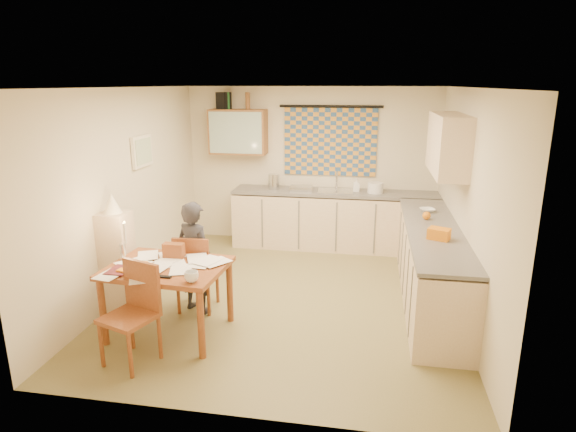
% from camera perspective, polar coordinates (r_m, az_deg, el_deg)
% --- Properties ---
extents(floor, '(4.00, 4.50, 0.02)m').
position_cam_1_polar(floor, '(6.03, -0.08, -9.61)').
color(floor, olive).
rests_on(floor, ground).
extents(ceiling, '(4.00, 4.50, 0.02)m').
position_cam_1_polar(ceiling, '(5.46, -0.09, 15.10)').
color(ceiling, white).
rests_on(ceiling, floor).
extents(wall_back, '(4.00, 0.02, 2.50)m').
position_cam_1_polar(wall_back, '(7.80, 2.76, 5.91)').
color(wall_back, beige).
rests_on(wall_back, floor).
extents(wall_front, '(4.00, 0.02, 2.50)m').
position_cam_1_polar(wall_front, '(3.50, -6.42, -6.34)').
color(wall_front, beige).
rests_on(wall_front, floor).
extents(wall_left, '(0.02, 4.50, 2.50)m').
position_cam_1_polar(wall_left, '(6.27, -18.53, 2.73)').
color(wall_left, beige).
rests_on(wall_left, floor).
extents(wall_right, '(0.02, 4.50, 2.50)m').
position_cam_1_polar(wall_right, '(5.64, 20.49, 1.19)').
color(wall_right, beige).
rests_on(wall_right, floor).
extents(window_blind, '(1.45, 0.03, 1.05)m').
position_cam_1_polar(window_blind, '(7.68, 5.01, 8.72)').
color(window_blind, '#2D5283').
rests_on(window_blind, wall_back).
extents(curtain_rod, '(1.60, 0.04, 0.04)m').
position_cam_1_polar(curtain_rod, '(7.61, 5.10, 12.82)').
color(curtain_rod, black).
rests_on(curtain_rod, wall_back).
extents(wall_cabinet, '(0.90, 0.34, 0.70)m').
position_cam_1_polar(wall_cabinet, '(7.78, -5.92, 9.90)').
color(wall_cabinet, brown).
rests_on(wall_cabinet, wall_back).
extents(wall_cabinet_glass, '(0.84, 0.02, 0.64)m').
position_cam_1_polar(wall_cabinet_glass, '(7.62, -6.26, 9.77)').
color(wall_cabinet_glass, '#99B2A5').
rests_on(wall_cabinet_glass, wall_back).
extents(upper_cabinet_right, '(0.34, 1.30, 0.70)m').
position_cam_1_polar(upper_cabinet_right, '(6.04, 18.42, 8.08)').
color(upper_cabinet_right, '#D5B690').
rests_on(upper_cabinet_right, wall_right).
extents(framed_print, '(0.04, 0.50, 0.40)m').
position_cam_1_polar(framed_print, '(6.52, -16.92, 7.37)').
color(framed_print, '#FAF0CE').
rests_on(framed_print, wall_left).
extents(print_canvas, '(0.01, 0.42, 0.32)m').
position_cam_1_polar(print_canvas, '(6.51, -16.72, 7.37)').
color(print_canvas, white).
rests_on(print_canvas, wall_left).
extents(counter_back, '(3.30, 0.62, 0.92)m').
position_cam_1_polar(counter_back, '(7.64, 5.91, -0.52)').
color(counter_back, '#D5B690').
rests_on(counter_back, floor).
extents(counter_right, '(0.62, 2.95, 0.92)m').
position_cam_1_polar(counter_right, '(6.01, 16.53, -5.59)').
color(counter_right, '#D5B690').
rests_on(counter_right, floor).
extents(stove, '(0.56, 0.56, 0.87)m').
position_cam_1_polar(stove, '(5.01, 17.89, -10.27)').
color(stove, white).
rests_on(stove, floor).
extents(sink, '(0.57, 0.48, 0.10)m').
position_cam_1_polar(sink, '(7.53, 5.65, 2.63)').
color(sink, silver).
rests_on(sink, counter_back).
extents(tap, '(0.03, 0.03, 0.28)m').
position_cam_1_polar(tap, '(7.67, 5.79, 4.24)').
color(tap, silver).
rests_on(tap, counter_back).
extents(dish_rack, '(0.37, 0.33, 0.06)m').
position_cam_1_polar(dish_rack, '(7.57, 1.58, 3.31)').
color(dish_rack, silver).
rests_on(dish_rack, counter_back).
extents(kettle, '(0.21, 0.21, 0.24)m').
position_cam_1_polar(kettle, '(7.63, -1.68, 4.09)').
color(kettle, silver).
rests_on(kettle, counter_back).
extents(mixing_bowl, '(0.32, 0.32, 0.16)m').
position_cam_1_polar(mixing_bowl, '(7.49, 10.31, 3.32)').
color(mixing_bowl, white).
rests_on(mixing_bowl, counter_back).
extents(soap_bottle, '(0.10, 0.11, 0.20)m').
position_cam_1_polar(soap_bottle, '(7.54, 8.11, 3.65)').
color(soap_bottle, white).
rests_on(soap_bottle, counter_back).
extents(bowl, '(0.29, 0.29, 0.05)m').
position_cam_1_polar(bowl, '(6.54, 16.18, 0.67)').
color(bowl, white).
rests_on(bowl, counter_right).
extents(orange_bag, '(0.27, 0.23, 0.12)m').
position_cam_1_polar(orange_bag, '(5.43, 17.46, -2.02)').
color(orange_bag, orange).
rests_on(orange_bag, counter_right).
extents(fruit_orange, '(0.10, 0.10, 0.10)m').
position_cam_1_polar(fruit_orange, '(6.16, 16.10, 0.04)').
color(fruit_orange, orange).
rests_on(fruit_orange, counter_right).
extents(speaker, '(0.22, 0.24, 0.26)m').
position_cam_1_polar(speaker, '(7.81, -7.63, 13.40)').
color(speaker, black).
rests_on(speaker, wall_cabinet).
extents(bottle_green, '(0.08, 0.08, 0.26)m').
position_cam_1_polar(bottle_green, '(7.79, -7.20, 13.41)').
color(bottle_green, '#195926').
rests_on(bottle_green, wall_cabinet).
extents(bottle_brown, '(0.09, 0.09, 0.26)m').
position_cam_1_polar(bottle_brown, '(7.71, -4.81, 13.45)').
color(bottle_brown, brown).
rests_on(bottle_brown, wall_cabinet).
extents(dining_table, '(1.23, 0.97, 0.75)m').
position_cam_1_polar(dining_table, '(5.22, -13.90, -9.52)').
color(dining_table, brown).
rests_on(dining_table, floor).
extents(chair_far, '(0.42, 0.42, 0.91)m').
position_cam_1_polar(chair_far, '(5.71, -10.66, -8.15)').
color(chair_far, brown).
rests_on(chair_far, floor).
extents(chair_near, '(0.55, 0.55, 0.95)m').
position_cam_1_polar(chair_near, '(4.84, -18.02, -13.06)').
color(chair_near, brown).
rests_on(chair_near, floor).
extents(person, '(0.69, 0.65, 1.30)m').
position_cam_1_polar(person, '(5.55, -10.94, -4.82)').
color(person, black).
rests_on(person, floor).
extents(shelf_stand, '(0.32, 0.30, 1.16)m').
position_cam_1_polar(shelf_stand, '(5.81, -19.51, -5.20)').
color(shelf_stand, '#D5B690').
rests_on(shelf_stand, floor).
extents(lampshade, '(0.20, 0.20, 0.22)m').
position_cam_1_polar(lampshade, '(5.62, -20.14, 1.44)').
color(lampshade, '#FAF0CE').
rests_on(lampshade, shelf_stand).
extents(letter_rack, '(0.22, 0.10, 0.16)m').
position_cam_1_polar(letter_rack, '(5.26, -13.39, -4.01)').
color(letter_rack, brown).
rests_on(letter_rack, dining_table).
extents(mug, '(0.19, 0.19, 0.10)m').
position_cam_1_polar(mug, '(4.61, -11.36, -7.07)').
color(mug, white).
rests_on(mug, dining_table).
extents(magazine, '(0.20, 0.27, 0.03)m').
position_cam_1_polar(magazine, '(5.10, -20.38, -6.01)').
color(magazine, maroon).
rests_on(magazine, dining_table).
extents(book, '(0.22, 0.29, 0.02)m').
position_cam_1_polar(book, '(5.18, -18.90, -5.58)').
color(book, orange).
rests_on(book, dining_table).
extents(orange_box, '(0.13, 0.10, 0.04)m').
position_cam_1_polar(orange_box, '(4.99, -18.90, -6.25)').
color(orange_box, orange).
rests_on(orange_box, dining_table).
extents(eyeglasses, '(0.13, 0.05, 0.02)m').
position_cam_1_polar(eyeglasses, '(4.78, -14.41, -7.00)').
color(eyeglasses, black).
rests_on(eyeglasses, dining_table).
extents(candle_holder, '(0.07, 0.07, 0.18)m').
position_cam_1_polar(candle_holder, '(5.33, -18.97, -4.05)').
color(candle_holder, silver).
rests_on(candle_holder, dining_table).
extents(candle, '(0.03, 0.03, 0.22)m').
position_cam_1_polar(candle, '(5.27, -18.79, -1.96)').
color(candle, white).
rests_on(candle, dining_table).
extents(candle_flame, '(0.02, 0.02, 0.02)m').
position_cam_1_polar(candle_flame, '(5.23, -18.83, -0.73)').
color(candle_flame, '#FFCC66').
rests_on(candle_flame, dining_table).
extents(papers, '(1.20, 0.97, 0.02)m').
position_cam_1_polar(papers, '(5.10, -14.08, -5.48)').
color(papers, white).
rests_on(papers, dining_table).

